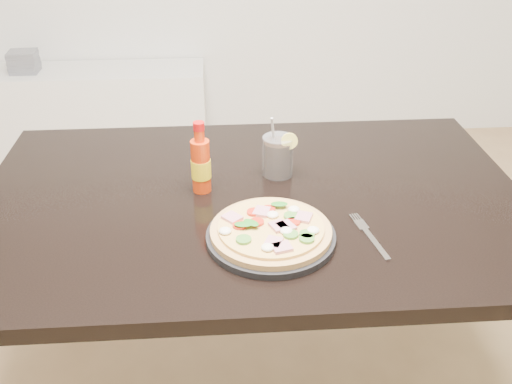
{
  "coord_description": "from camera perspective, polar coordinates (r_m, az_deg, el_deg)",
  "views": [
    {
      "loc": [
        -0.03,
        -0.99,
        1.5
      ],
      "look_at": [
        0.05,
        0.14,
        0.83
      ],
      "focal_mm": 40.0,
      "sensor_mm": 36.0,
      "label": 1
    }
  ],
  "objects": [
    {
      "name": "dining_table",
      "position": [
        1.51,
        -0.32,
        -3.03
      ],
      "size": [
        1.4,
        0.9,
        0.75
      ],
      "color": "black",
      "rests_on": "ground"
    },
    {
      "name": "plate",
      "position": [
        1.29,
        1.49,
        -4.49
      ],
      "size": [
        0.29,
        0.29,
        0.02
      ],
      "primitive_type": "cylinder",
      "color": "black",
      "rests_on": "dining_table"
    },
    {
      "name": "pizza",
      "position": [
        1.28,
        1.54,
        -3.78
      ],
      "size": [
        0.27,
        0.27,
        0.03
      ],
      "color": "tan",
      "rests_on": "plate"
    },
    {
      "name": "hot_sauce_bottle",
      "position": [
        1.45,
        -5.54,
        2.78
      ],
      "size": [
        0.05,
        0.05,
        0.19
      ],
      "rotation": [
        0.0,
        0.0,
        0.09
      ],
      "color": "red",
      "rests_on": "dining_table"
    },
    {
      "name": "cola_cup",
      "position": [
        1.54,
        2.2,
        3.55
      ],
      "size": [
        0.09,
        0.08,
        0.17
      ],
      "rotation": [
        0.0,
        0.0,
        -0.43
      ],
      "color": "black",
      "rests_on": "dining_table"
    },
    {
      "name": "fork",
      "position": [
        1.33,
        11.18,
        -4.18
      ],
      "size": [
        0.05,
        0.19,
        0.0
      ],
      "rotation": [
        0.0,
        0.0,
        0.19
      ],
      "color": "silver",
      "rests_on": "dining_table"
    },
    {
      "name": "media_console",
      "position": [
        3.39,
        -17.09,
        7.57
      ],
      "size": [
        1.4,
        0.34,
        0.5
      ],
      "primitive_type": "cube",
      "color": "white",
      "rests_on": "ground"
    },
    {
      "name": "cd_stack",
      "position": [
        3.34,
        -22.22,
        11.97
      ],
      "size": [
        0.14,
        0.12,
        0.11
      ],
      "color": "slate",
      "rests_on": "media_console"
    }
  ]
}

